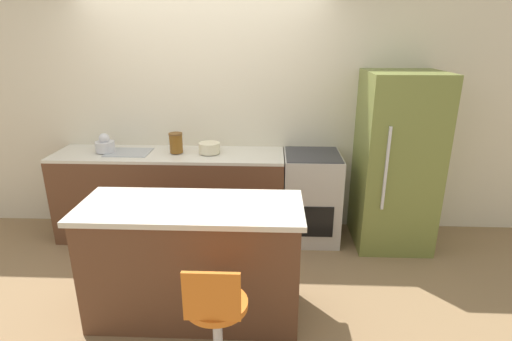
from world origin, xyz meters
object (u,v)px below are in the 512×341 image
stool_chair (217,326)px  refrigerator (396,162)px  oven_range (311,197)px  mixing_bowl (209,148)px  kettle (105,145)px

stool_chair → refrigerator: bearing=50.5°
oven_range → mixing_bowl: size_ratio=4.33×
oven_range → kettle: 2.21m
mixing_bowl → kettle: bearing=180.0°
stool_chair → kettle: (-1.41, 1.96, 0.58)m
oven_range → mixing_bowl: 1.18m
oven_range → stool_chair: oven_range is taller
stool_chair → kettle: bearing=125.7°
mixing_bowl → oven_range: bearing=-0.4°
refrigerator → kettle: (-2.97, 0.06, 0.13)m
oven_range → stool_chair: size_ratio=1.05×
oven_range → stool_chair: bearing=-110.7°
refrigerator → mixing_bowl: refrigerator is taller
oven_range → refrigerator: (0.83, -0.05, 0.42)m
oven_range → refrigerator: size_ratio=0.53×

